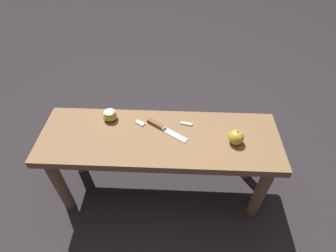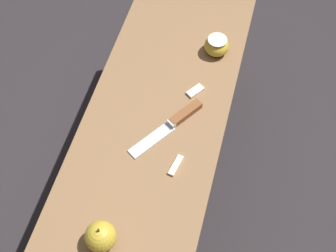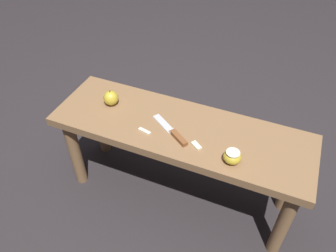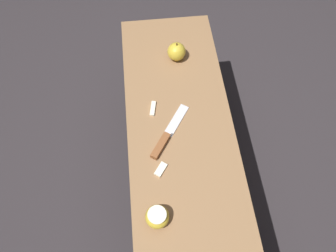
{
  "view_description": "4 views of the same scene",
  "coord_description": "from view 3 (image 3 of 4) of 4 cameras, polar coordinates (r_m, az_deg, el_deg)",
  "views": [
    {
      "loc": [
        -0.08,
        0.86,
        1.42
      ],
      "look_at": [
        -0.04,
        -0.04,
        0.51
      ],
      "focal_mm": 28.0,
      "sensor_mm": 36.0,
      "label": 1
    },
    {
      "loc": [
        -0.66,
        -0.21,
        1.53
      ],
      "look_at": [
        -0.04,
        -0.04,
        0.51
      ],
      "focal_mm": 50.0,
      "sensor_mm": 36.0,
      "label": 2
    },
    {
      "loc": [
        0.36,
        -1.0,
        1.47
      ],
      "look_at": [
        -0.04,
        -0.04,
        0.51
      ],
      "focal_mm": 35.0,
      "sensor_mm": 36.0,
      "label": 3
    },
    {
      "loc": [
        0.5,
        -0.1,
        1.48
      ],
      "look_at": [
        -0.04,
        -0.04,
        0.51
      ],
      "focal_mm": 35.0,
      "sensor_mm": 36.0,
      "label": 4
    }
  ],
  "objects": [
    {
      "name": "knife",
      "position": [
        1.41,
        1.11,
        -1.34
      ],
      "size": [
        0.21,
        0.16,
        0.02
      ],
      "rotation": [
        0.0,
        0.0,
        2.55
      ],
      "color": "silver",
      "rests_on": "wooden_bench"
    },
    {
      "name": "apple_cut",
      "position": [
        1.32,
        11.13,
        -5.27
      ],
      "size": [
        0.07,
        0.07,
        0.05
      ],
      "color": "gold",
      "rests_on": "wooden_bench"
    },
    {
      "name": "apple_slice_center",
      "position": [
        1.37,
        4.96,
        -3.38
      ],
      "size": [
        0.05,
        0.05,
        0.01
      ],
      "color": "silver",
      "rests_on": "wooden_bench"
    },
    {
      "name": "wooden_bench",
      "position": [
        1.51,
        2.06,
        -2.46
      ],
      "size": [
        1.18,
        0.37,
        0.48
      ],
      "color": "olive",
      "rests_on": "ground_plane"
    },
    {
      "name": "apple_whole",
      "position": [
        1.58,
        -9.92,
        4.83
      ],
      "size": [
        0.07,
        0.07,
        0.08
      ],
      "color": "gold",
      "rests_on": "wooden_bench"
    },
    {
      "name": "apple_slice_near_knife",
      "position": [
        1.43,
        -4.1,
        -0.88
      ],
      "size": [
        0.06,
        0.03,
        0.01
      ],
      "color": "silver",
      "rests_on": "wooden_bench"
    },
    {
      "name": "ground_plane",
      "position": [
        1.82,
        1.75,
        -11.35
      ],
      "size": [
        8.0,
        8.0,
        0.0
      ],
      "primitive_type": "plane",
      "color": "#2D282B"
    }
  ]
}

